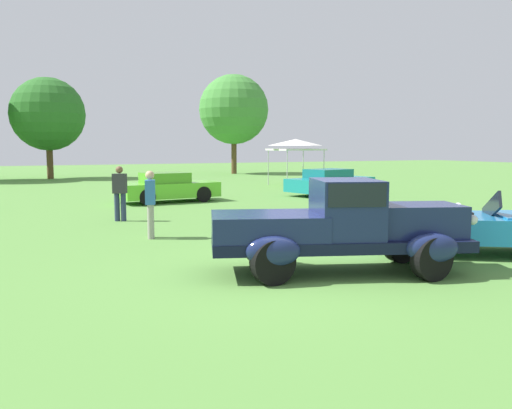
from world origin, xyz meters
TOP-DOWN VIEW (x-y plane):
  - ground_plane at (0.00, 0.00)m, footprint 120.00×120.00m
  - feature_pickup_truck at (0.79, -0.23)m, footprint 4.80×2.91m
  - neighbor_convertible at (4.53, -0.09)m, footprint 4.41×3.69m
  - show_car_lime at (1.23, 13.05)m, footprint 4.18×2.12m
  - show_car_teal at (9.13, 13.07)m, footprint 4.80×2.72m
  - spectator_near_truck at (-1.61, 8.20)m, footprint 0.47×0.40m
  - spectator_between_cars at (-1.49, 4.78)m, footprint 0.34×0.45m
  - canopy_tent_left_field at (10.40, 18.76)m, footprint 2.64×2.64m
  - treeline_mid_left at (-2.14, 31.90)m, footprint 5.11×5.11m
  - treeline_center at (12.33, 32.86)m, footprint 5.75×5.75m

SIDE VIEW (x-z plane):
  - ground_plane at x=0.00m, z-range 0.00..0.00m
  - neighbor_convertible at x=4.53m, z-range -0.12..1.28m
  - show_car_lime at x=1.23m, z-range -0.01..1.21m
  - show_car_teal at x=9.13m, z-range -0.01..1.21m
  - feature_pickup_truck at x=0.79m, z-range 0.02..1.72m
  - spectator_near_truck at x=-1.61m, z-range 0.07..1.76m
  - spectator_between_cars at x=-1.49m, z-range 0.07..1.76m
  - canopy_tent_left_field at x=10.40m, z-range 1.07..3.78m
  - treeline_mid_left at x=-2.14m, z-range 0.98..8.07m
  - treeline_center at x=12.33m, z-range 1.21..9.42m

